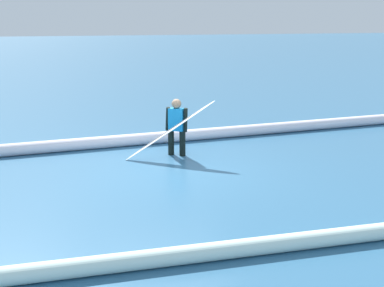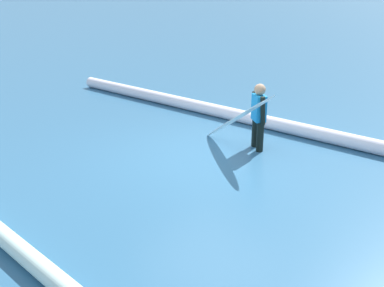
# 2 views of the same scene
# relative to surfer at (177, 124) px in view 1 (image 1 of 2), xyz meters

# --- Properties ---
(ground_plane) EXTENTS (159.12, 159.12, 0.00)m
(ground_plane) POSITION_rel_surfer_xyz_m (0.45, 0.93, -0.73)
(ground_plane) COLOR #316489
(surfer) EXTENTS (0.44, 0.42, 1.31)m
(surfer) POSITION_rel_surfer_xyz_m (0.00, 0.00, 0.00)
(surfer) COLOR black
(surfer) RESTS_ON ground_plane
(surfboard) EXTENTS (2.01, 0.72, 1.37)m
(surfboard) POSITION_rel_surfer_xyz_m (0.24, 0.34, -0.06)
(surfboard) COLOR white
(surfboard) RESTS_ON ground_plane
(wave_crest_foreground) EXTENTS (18.32, 1.42, 0.29)m
(wave_crest_foreground) POSITION_rel_surfer_xyz_m (-2.52, -1.36, -0.58)
(wave_crest_foreground) COLOR white
(wave_crest_foreground) RESTS_ON ground_plane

